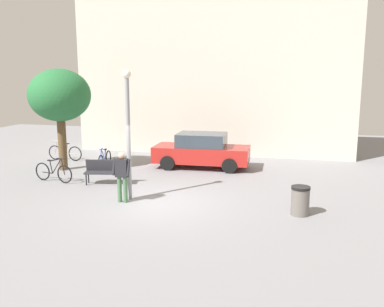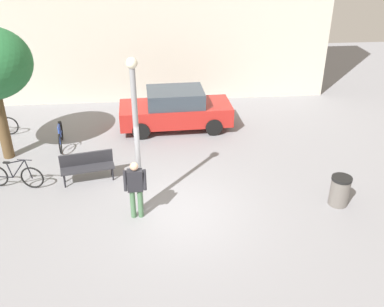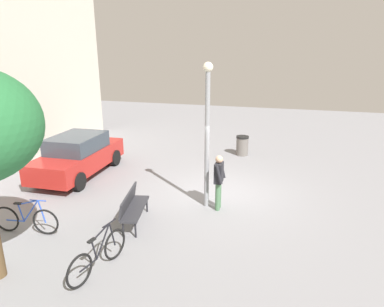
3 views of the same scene
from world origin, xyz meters
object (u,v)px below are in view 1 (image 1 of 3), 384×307
at_px(bicycle_black, 54,172).
at_px(parked_car_red, 202,151).
at_px(bicycle_blue, 105,160).
at_px(bicycle_silver, 65,152).
at_px(person_by_lamppost, 122,174).
at_px(lamppost, 128,126).
at_px(trash_bin, 300,201).
at_px(park_bench, 106,170).
at_px(plaza_tree, 60,96).

bearing_deg(bicycle_black, parked_car_red, 37.14).
distance_m(bicycle_blue, bicycle_silver, 2.90).
bearing_deg(person_by_lamppost, bicycle_black, 153.12).
xyz_separation_m(lamppost, trash_bin, (5.53, -0.32, -2.03)).
height_order(lamppost, person_by_lamppost, lamppost).
bearing_deg(park_bench, parked_car_red, 50.99).
bearing_deg(bicycle_silver, bicycle_black, -65.45).
bearing_deg(park_bench, person_by_lamppost, -53.46).
bearing_deg(lamppost, person_by_lamppost, -103.88).
distance_m(park_bench, parked_car_red, 4.64).
xyz_separation_m(park_bench, bicycle_blue, (-1.22, 2.43, -0.16)).
height_order(park_bench, bicycle_blue, bicycle_blue).
distance_m(park_bench, bicycle_silver, 5.30).
distance_m(plaza_tree, trash_bin, 11.07).
relative_size(bicycle_blue, parked_car_red, 0.42).
distance_m(lamppost, plaza_tree, 5.72).
relative_size(bicycle_blue, bicycle_silver, 0.99).
bearing_deg(bicycle_black, bicycle_silver, 114.55).
height_order(lamppost, bicycle_silver, lamppost).
distance_m(bicycle_blue, trash_bin, 9.48).
bearing_deg(person_by_lamppost, plaza_tree, 138.89).
bearing_deg(bicycle_silver, person_by_lamppost, -46.44).
xyz_separation_m(bicycle_blue, parked_car_red, (4.14, 1.17, 0.39)).
xyz_separation_m(lamppost, park_bench, (-1.63, 1.67, -1.92)).
xyz_separation_m(bicycle_blue, trash_bin, (8.39, -4.42, 0.06)).
distance_m(bicycle_silver, parked_car_red, 6.80).
xyz_separation_m(person_by_lamppost, plaza_tree, (-4.40, 3.84, 2.24)).
relative_size(bicycle_black, bicycle_silver, 0.99).
height_order(person_by_lamppost, trash_bin, person_by_lamppost).
bearing_deg(bicycle_black, plaza_tree, 110.69).
relative_size(bicycle_black, trash_bin, 2.04).
bearing_deg(bicycle_blue, person_by_lamppost, -58.51).
distance_m(parked_car_red, trash_bin, 7.03).
height_order(bicycle_black, trash_bin, bicycle_black).
height_order(person_by_lamppost, park_bench, person_by_lamppost).
bearing_deg(plaza_tree, bicycle_silver, 118.49).
bearing_deg(park_bench, trash_bin, -15.55).
relative_size(person_by_lamppost, parked_car_red, 0.39).
height_order(person_by_lamppost, bicycle_blue, person_by_lamppost).
xyz_separation_m(bicycle_black, bicycle_silver, (-1.75, 3.83, 0.00)).
distance_m(lamppost, trash_bin, 5.90).
bearing_deg(bicycle_blue, lamppost, -55.21).
height_order(bicycle_black, parked_car_red, parked_car_red).
distance_m(lamppost, park_bench, 3.02).
relative_size(plaza_tree, bicycle_silver, 2.41).
bearing_deg(bicycle_black, lamppost, -21.26).
xyz_separation_m(parked_car_red, trash_bin, (4.24, -5.59, -0.33)).
xyz_separation_m(person_by_lamppost, bicycle_silver, (-5.40, 5.68, -0.58)).
bearing_deg(lamppost, plaza_tree, 142.52).
bearing_deg(bicycle_silver, trash_bin, -26.94).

